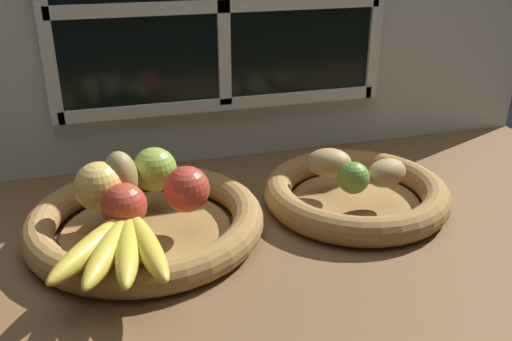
{
  "coord_description": "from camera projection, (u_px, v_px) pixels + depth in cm",
  "views": [
    {
      "loc": [
        -23.95,
        -77.3,
        45.38
      ],
      "look_at": [
        -1.28,
        0.97,
        8.86
      ],
      "focal_mm": 39.02,
      "sensor_mm": 36.0,
      "label": 1
    }
  ],
  "objects": [
    {
      "name": "ground_plane",
      "position": [
        265.0,
        228.0,
        0.93
      ],
      "size": [
        140.0,
        90.0,
        3.0
      ],
      "primitive_type": "cube",
      "color": "brown"
    },
    {
      "name": "apple_red_right",
      "position": [
        187.0,
        189.0,
        0.84
      ],
      "size": [
        7.1,
        7.1,
        7.1
      ],
      "primitive_type": "sphere",
      "color": "#B73828",
      "rests_on": "fruit_bowl_left"
    },
    {
      "name": "back_wall",
      "position": [
        221.0,
        21.0,
        1.07
      ],
      "size": [
        140.0,
        4.6,
        55.0
      ],
      "color": "silver",
      "rests_on": "ground_plane"
    },
    {
      "name": "potato_small",
      "position": [
        386.0,
        173.0,
        0.92
      ],
      "size": [
        8.31,
        6.58,
        4.76
      ],
      "primitive_type": "ellipsoid",
      "rotation": [
        0.0,
        0.0,
        3.39
      ],
      "color": "#A38451",
      "rests_on": "fruit_bowl_right"
    },
    {
      "name": "fruit_bowl_left",
      "position": [
        146.0,
        222.0,
        0.87
      ],
      "size": [
        37.15,
        37.15,
        4.86
      ],
      "color": "olive",
      "rests_on": "ground_plane"
    },
    {
      "name": "chili_pepper",
      "position": [
        378.0,
        180.0,
        0.93
      ],
      "size": [
        10.34,
        5.07,
        2.34
      ],
      "primitive_type": "cone",
      "rotation": [
        0.0,
        1.57,
        -0.28
      ],
      "color": "red",
      "rests_on": "fruit_bowl_right"
    },
    {
      "name": "banana_bunch_front",
      "position": [
        120.0,
        246.0,
        0.73
      ],
      "size": [
        16.46,
        19.79,
        3.2
      ],
      "color": "gold",
      "rests_on": "fruit_bowl_left"
    },
    {
      "name": "fruit_bowl_right",
      "position": [
        356.0,
        193.0,
        0.97
      ],
      "size": [
        32.04,
        32.04,
        4.86
      ],
      "color": "olive",
      "rests_on": "ground_plane"
    },
    {
      "name": "lime_near",
      "position": [
        353.0,
        178.0,
        0.9
      ],
      "size": [
        5.29,
        5.29,
        5.29
      ],
      "primitive_type": "sphere",
      "color": "olive",
      "rests_on": "fruit_bowl_right"
    },
    {
      "name": "apple_green_back",
      "position": [
        154.0,
        170.0,
        0.9
      ],
      "size": [
        7.34,
        7.34,
        7.34
      ],
      "primitive_type": "sphere",
      "color": "#8CAD3D",
      "rests_on": "fruit_bowl_left"
    },
    {
      "name": "pear_brown",
      "position": [
        120.0,
        178.0,
        0.86
      ],
      "size": [
        6.09,
        6.54,
        8.63
      ],
      "primitive_type": "ellipsoid",
      "rotation": [
        0.0,
        0.0,
        4.84
      ],
      "color": "olive",
      "rests_on": "fruit_bowl_left"
    },
    {
      "name": "apple_red_front",
      "position": [
        124.0,
        206.0,
        0.8
      ],
      "size": [
        6.66,
        6.66,
        6.66
      ],
      "primitive_type": "sphere",
      "color": "#B73828",
      "rests_on": "fruit_bowl_left"
    },
    {
      "name": "apple_golden_left",
      "position": [
        100.0,
        187.0,
        0.84
      ],
      "size": [
        7.69,
        7.69,
        7.69
      ],
      "primitive_type": "sphere",
      "color": "#DBB756",
      "rests_on": "fruit_bowl_left"
    },
    {
      "name": "potato_oblong",
      "position": [
        329.0,
        162.0,
        0.96
      ],
      "size": [
        9.34,
        8.16,
        4.87
      ],
      "primitive_type": "ellipsoid",
      "rotation": [
        0.0,
        0.0,
        2.79
      ],
      "color": "#A38451",
      "rests_on": "fruit_bowl_right"
    }
  ]
}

